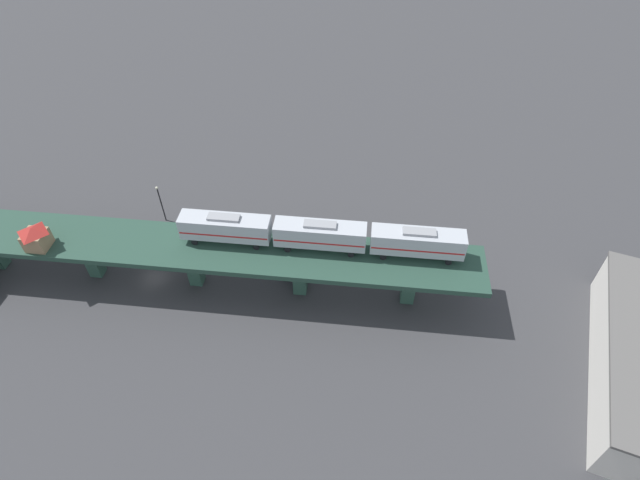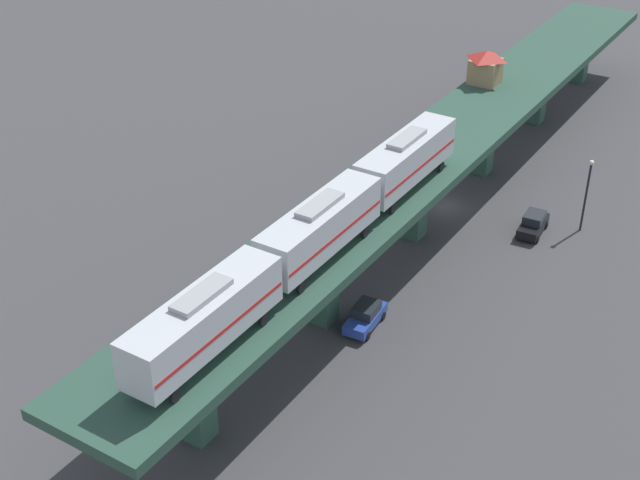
{
  "view_description": "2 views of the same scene",
  "coord_description": "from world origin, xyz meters",
  "px_view_note": "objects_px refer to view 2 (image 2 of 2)",
  "views": [
    {
      "loc": [
        36.59,
        39.24,
        55.04
      ],
      "look_at": [
        -7.2,
        23.1,
        8.96
      ],
      "focal_mm": 28.0,
      "sensor_mm": 36.0,
      "label": 1
    },
    {
      "loc": [
        -45.08,
        59.31,
        40.48
      ],
      "look_at": [
        -7.2,
        23.1,
        8.96
      ],
      "focal_mm": 50.0,
      "sensor_mm": 36.0,
      "label": 2
    }
  ],
  "objects_px": {
    "signal_hut": "(486,66)",
    "street_car_blue": "(365,316)",
    "street_car_black": "(533,223)",
    "street_lamp": "(587,190)",
    "delivery_truck": "(491,92)",
    "subway_train": "(320,227)"
  },
  "relations": [
    {
      "from": "street_car_blue",
      "to": "street_lamp",
      "type": "xyz_separation_m",
      "value": [
        -3.36,
        -24.4,
        3.17
      ]
    },
    {
      "from": "street_car_blue",
      "to": "street_car_black",
      "type": "relative_size",
      "value": 1.0
    },
    {
      "from": "street_car_black",
      "to": "delivery_truck",
      "type": "bearing_deg",
      "value": -45.58
    },
    {
      "from": "street_car_black",
      "to": "street_lamp",
      "type": "height_order",
      "value": "street_lamp"
    },
    {
      "from": "signal_hut",
      "to": "street_car_black",
      "type": "relative_size",
      "value": 0.82
    },
    {
      "from": "subway_train",
      "to": "street_car_black",
      "type": "height_order",
      "value": "subway_train"
    },
    {
      "from": "subway_train",
      "to": "delivery_truck",
      "type": "bearing_deg",
      "value": -67.41
    },
    {
      "from": "subway_train",
      "to": "delivery_truck",
      "type": "height_order",
      "value": "subway_train"
    },
    {
      "from": "signal_hut",
      "to": "street_car_black",
      "type": "height_order",
      "value": "signal_hut"
    },
    {
      "from": "street_car_black",
      "to": "signal_hut",
      "type": "bearing_deg",
      "value": -36.32
    },
    {
      "from": "street_car_blue",
      "to": "delivery_truck",
      "type": "height_order",
      "value": "delivery_truck"
    },
    {
      "from": "subway_train",
      "to": "street_lamp",
      "type": "bearing_deg",
      "value": -98.3
    },
    {
      "from": "delivery_truck",
      "to": "street_lamp",
      "type": "xyz_separation_m",
      "value": [
        -23.2,
        17.4,
        2.35
      ]
    },
    {
      "from": "signal_hut",
      "to": "street_car_blue",
      "type": "bearing_deg",
      "value": 113.33
    },
    {
      "from": "street_car_black",
      "to": "delivery_truck",
      "type": "xyz_separation_m",
      "value": [
        20.48,
        -20.9,
        0.82
      ]
    },
    {
      "from": "street_car_black",
      "to": "street_lamp",
      "type": "relative_size",
      "value": 0.68
    },
    {
      "from": "delivery_truck",
      "to": "signal_hut",
      "type": "bearing_deg",
      "value": 121.12
    },
    {
      "from": "subway_train",
      "to": "signal_hut",
      "type": "bearing_deg",
      "value": -70.2
    },
    {
      "from": "signal_hut",
      "to": "street_car_blue",
      "type": "xyz_separation_m",
      "value": [
        -13.49,
        31.29,
        -8.32
      ]
    },
    {
      "from": "street_car_blue",
      "to": "delivery_truck",
      "type": "bearing_deg",
      "value": -64.61
    },
    {
      "from": "subway_train",
      "to": "street_car_black",
      "type": "distance_m",
      "value": 26.54
    },
    {
      "from": "subway_train",
      "to": "signal_hut",
      "type": "xyz_separation_m",
      "value": [
        12.71,
        -35.3,
        -0.74
      ]
    }
  ]
}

